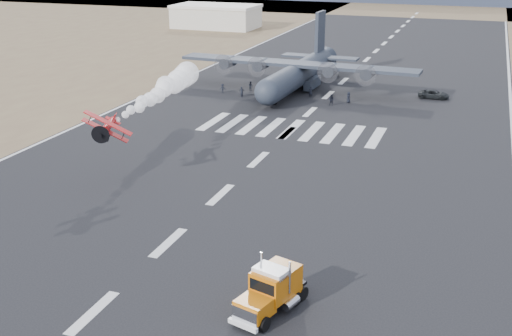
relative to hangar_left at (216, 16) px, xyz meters
The scene contains 17 objects.
ground 154.08m from the hangar_left, 70.27° to the right, with size 500.00×500.00×0.00m, color black.
scrub_far 99.70m from the hangar_left, 58.54° to the left, with size 500.00×80.00×0.00m, color brown.
runway_markings 99.70m from the hangar_left, 58.54° to the right, with size 60.00×260.00×0.01m, color silver, non-canonical shape.
hangar_left is the anchor object (origin of this frame).
semi_truck 154.20m from the hangar_left, 65.44° to the right, with size 4.25×7.86×3.46m.
aerobatic_biplane 127.12m from the hangar_left, 72.28° to the right, with size 5.08×5.10×3.71m.
smoke_trail 104.53m from the hangar_left, 70.11° to the right, with size 5.61×27.83×3.52m.
transport_aircraft 83.55m from the hangar_left, 56.65° to the right, with size 42.80×35.25×12.37m.
support_vehicle 98.11m from the hangar_left, 45.08° to the right, with size 2.34×5.08×1.41m, color black.
crew_a 88.32m from the hangar_left, 64.14° to the right, with size 0.65×0.53×1.78m, color black.
crew_b 96.63m from the hangar_left, 55.87° to the right, with size 0.89×0.55×1.84m, color black.
crew_c 84.96m from the hangar_left, 66.20° to the right, with size 1.04×0.48×1.60m, color black.
crew_d 87.75m from the hangar_left, 64.09° to the right, with size 0.98×0.50×1.67m, color black.
crew_e 95.64m from the hangar_left, 53.86° to the right, with size 0.88×0.54×1.81m, color black.
crew_f 87.46m from the hangar_left, 61.07° to the right, with size 1.56×0.50×1.68m, color black.
crew_g 90.38m from the hangar_left, 56.78° to the right, with size 0.67×0.55×1.85m, color black.
crew_h 83.73m from the hangar_left, 62.78° to the right, with size 0.82×0.51×1.70m, color black.
Camera 1 is at (24.72, -33.77, 25.71)m, focal length 45.00 mm.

